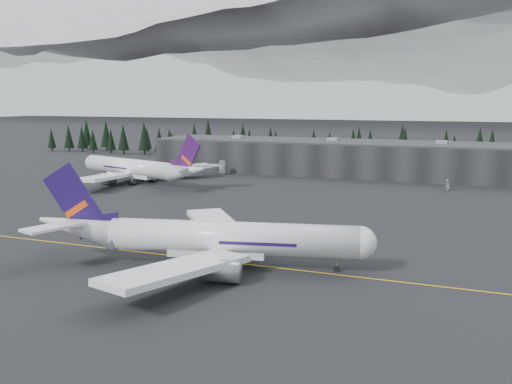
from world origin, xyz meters
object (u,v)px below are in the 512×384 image
at_px(jet_main, 203,238).
at_px(gse_vehicle_a, 223,172).
at_px(gse_vehicle_b, 448,189).
at_px(terminal, 358,158).
at_px(jet_parked, 140,169).

bearing_deg(jet_main, gse_vehicle_a, 100.58).
distance_m(jet_main, gse_vehicle_b, 106.51).
bearing_deg(gse_vehicle_a, jet_main, -71.92).
bearing_deg(jet_main, terminal, 77.22).
relative_size(jet_parked, gse_vehicle_a, 10.80).
bearing_deg(jet_parked, gse_vehicle_b, -149.26).
relative_size(terminal, jet_main, 2.72).
height_order(gse_vehicle_a, gse_vehicle_b, gse_vehicle_a).
bearing_deg(gse_vehicle_a, gse_vehicle_b, -12.49).
xyz_separation_m(jet_main, jet_parked, (-64.33, 78.95, 0.12)).
xyz_separation_m(terminal, jet_parked, (-63.99, -51.42, -1.24)).
distance_m(terminal, jet_parked, 82.09).
distance_m(gse_vehicle_a, gse_vehicle_b, 83.04).
xyz_separation_m(jet_parked, gse_vehicle_a, (16.04, 32.05, -4.30)).
relative_size(terminal, gse_vehicle_b, 42.98).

